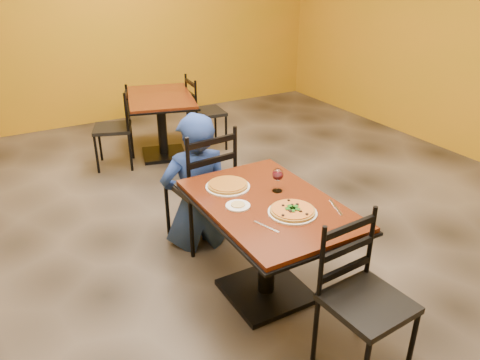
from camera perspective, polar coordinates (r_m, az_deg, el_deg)
floor at (r=3.81m, az=-0.92°, el=-9.54°), size 7.00×8.00×0.01m
wall_back at (r=6.94m, az=-18.07°, el=18.71°), size 7.00×0.01×3.00m
table_main at (r=3.15m, az=3.41°, el=-5.80°), size 0.83×1.23×0.75m
table_second at (r=5.60m, az=-9.65°, el=8.18°), size 1.02×1.27×0.75m
chair_main_near at (r=2.75m, az=15.37°, el=-14.45°), size 0.45×0.45×0.94m
chair_main_far at (r=3.84m, az=-4.94°, el=-0.47°), size 0.50×0.50×1.03m
chair_second_left at (r=5.47m, az=-15.35°, el=6.09°), size 0.52×0.52×0.90m
chair_second_right at (r=5.84m, az=-4.15°, el=8.25°), size 0.46×0.46×0.92m
diner at (r=3.78m, az=-5.45°, el=-0.03°), size 0.64×0.47×1.14m
plate_main at (r=2.93m, az=6.43°, el=-3.97°), size 0.31×0.31×0.01m
pizza_main at (r=2.93m, az=6.45°, el=-3.70°), size 0.28×0.28×0.02m
plate_far at (r=3.24m, az=-1.50°, el=-0.82°), size 0.31×0.31×0.01m
pizza_far at (r=3.23m, az=-1.51°, el=-0.57°), size 0.28×0.28×0.02m
side_plate at (r=2.99m, az=-0.26°, el=-3.17°), size 0.16×0.16×0.01m
dip at (r=2.99m, az=-0.26°, el=-3.02°), size 0.09×0.09×0.01m
wine_glass at (r=3.16m, az=4.63°, el=0.11°), size 0.08×0.08×0.18m
fork at (r=2.78m, az=3.24°, el=-5.73°), size 0.07×0.19×0.00m
knife at (r=3.04m, az=11.67°, el=-3.30°), size 0.08×0.20×0.00m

